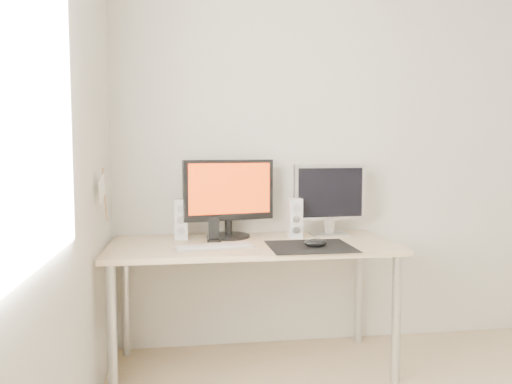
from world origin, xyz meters
TOP-DOWN VIEW (x-y plane):
  - wall_back at (0.00, 1.75)m, footprint 3.50×0.00m
  - wall_left at (-1.75, 0.00)m, footprint 0.00×3.50m
  - window_pane at (-1.74, 0.00)m, footprint 0.00×1.30m
  - mousepad at (-0.63, 1.22)m, footprint 0.45×0.40m
  - mouse at (-0.61, 1.19)m, footprint 0.12×0.07m
  - desk at (-0.93, 1.38)m, footprint 1.60×0.70m
  - main_monitor at (-1.05, 1.56)m, footprint 0.55×0.31m
  - second_monitor at (-0.43, 1.56)m, footprint 0.45×0.18m
  - speaker_left at (-1.33, 1.55)m, footprint 0.08×0.09m
  - speaker_right at (-0.66, 1.49)m, footprint 0.08×0.09m
  - keyboard at (-1.15, 1.25)m, footprint 0.43×0.19m
  - phone_dock at (-1.14, 1.45)m, footprint 0.08×0.07m
  - pennant at (-1.72, 1.24)m, footprint 0.01×0.23m

SIDE VIEW (x-z plane):
  - desk at x=-0.93m, z-range 0.29..1.02m
  - mousepad at x=-0.63m, z-range 0.73..0.73m
  - keyboard at x=-1.15m, z-range 0.73..0.75m
  - mouse at x=-0.61m, z-range 0.73..0.78m
  - phone_dock at x=-1.14m, z-range 0.70..0.84m
  - speaker_left at x=-1.33m, z-range 0.73..0.97m
  - speaker_right at x=-0.66m, z-range 0.73..0.97m
  - second_monitor at x=-0.43m, z-range 0.75..1.19m
  - main_monitor at x=-1.05m, z-range 0.75..1.22m
  - pennant at x=-1.72m, z-range 0.90..1.19m
  - wall_back at x=0.00m, z-range -0.50..3.00m
  - wall_left at x=-1.75m, z-range -0.50..3.00m
  - window_pane at x=-1.74m, z-range 0.85..2.15m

